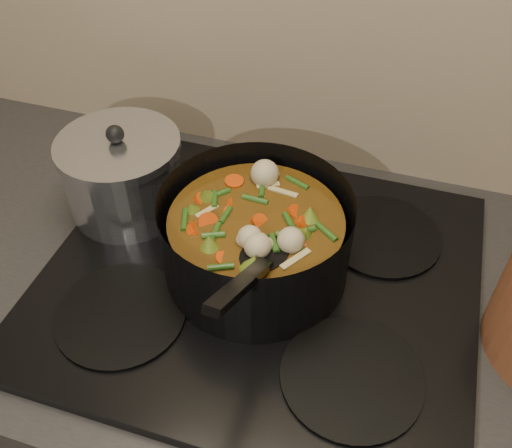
% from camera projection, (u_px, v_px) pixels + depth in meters
% --- Properties ---
extents(counter, '(2.64, 0.64, 0.91)m').
position_uv_depth(counter, '(259.00, 425.00, 1.17)').
color(counter, brown).
rests_on(counter, ground).
extents(stovetop, '(0.62, 0.54, 0.03)m').
position_uv_depth(stovetop, '(260.00, 277.00, 0.84)').
color(stovetop, black).
rests_on(stovetop, counter).
extents(stockpot, '(0.33, 0.39, 0.20)m').
position_uv_depth(stockpot, '(256.00, 240.00, 0.80)').
color(stockpot, black).
rests_on(stockpot, stovetop).
extents(saucepan, '(0.19, 0.19, 0.16)m').
position_uv_depth(saucepan, '(123.00, 175.00, 0.90)').
color(saucepan, silver).
rests_on(saucepan, stovetop).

